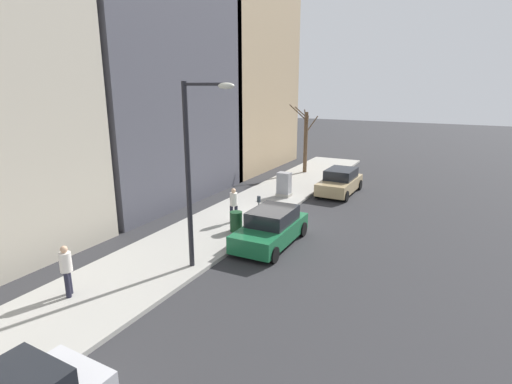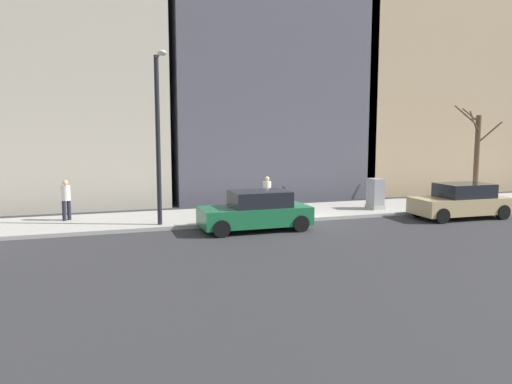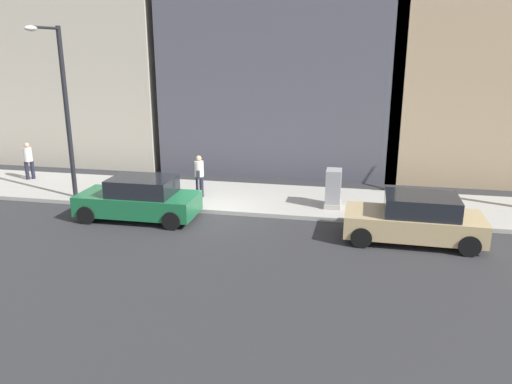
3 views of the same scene
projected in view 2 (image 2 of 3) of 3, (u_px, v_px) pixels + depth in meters
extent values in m
plane|color=#2B2B2D|center=(300.00, 222.00, 20.89)|extent=(120.00, 120.00, 0.00)
cube|color=#9E9B93|center=(283.00, 213.00, 22.77)|extent=(4.00, 36.00, 0.15)
cube|color=tan|center=(460.00, 205.00, 21.79)|extent=(1.87, 4.23, 0.70)
cube|color=black|center=(464.00, 190.00, 21.76)|extent=(1.64, 2.23, 0.60)
cylinder|color=black|center=(442.00, 216.00, 20.55)|extent=(0.23, 0.64, 0.64)
cylinder|color=black|center=(417.00, 210.00, 22.16)|extent=(0.23, 0.64, 0.64)
cylinder|color=black|center=(503.00, 212.00, 21.47)|extent=(0.23, 0.64, 0.64)
cylinder|color=black|center=(475.00, 206.00, 23.08)|extent=(0.23, 0.64, 0.64)
cube|color=#196038|center=(255.00, 216.00, 19.14)|extent=(1.83, 4.21, 0.70)
cube|color=black|center=(260.00, 199.00, 19.12)|extent=(1.62, 2.21, 0.60)
cylinder|color=black|center=(221.00, 229.00, 17.88)|extent=(0.22, 0.64, 0.64)
cylinder|color=black|center=(210.00, 221.00, 19.48)|extent=(0.22, 0.64, 0.64)
cylinder|color=black|center=(301.00, 224.00, 18.87)|extent=(0.22, 0.64, 0.64)
cylinder|color=black|center=(284.00, 216.00, 20.47)|extent=(0.22, 0.64, 0.64)
cylinder|color=slate|center=(284.00, 205.00, 21.05)|extent=(0.07, 0.07, 1.05)
cube|color=#2D333D|center=(284.00, 189.00, 20.97)|extent=(0.14, 0.10, 0.30)
cube|color=#A8A399|center=(375.00, 207.00, 23.45)|extent=(0.83, 0.61, 0.18)
cube|color=#939399|center=(375.00, 192.00, 23.36)|extent=(0.75, 0.55, 1.25)
cylinder|color=black|center=(158.00, 141.00, 19.19)|extent=(0.18, 0.18, 6.50)
cylinder|color=black|center=(159.00, 55.00, 18.04)|extent=(1.60, 0.10, 0.10)
ellipsoid|color=beige|center=(162.00, 53.00, 17.30)|extent=(0.56, 0.32, 0.20)
cylinder|color=brown|center=(477.00, 157.00, 26.58)|extent=(0.28, 0.28, 4.46)
cylinder|color=brown|center=(476.00, 125.00, 25.99)|extent=(0.49, 0.94, 0.74)
cylinder|color=brown|center=(474.00, 123.00, 26.19)|extent=(0.18, 0.75, 1.23)
cylinder|color=brown|center=(467.00, 116.00, 26.72)|extent=(1.11, 0.79, 1.19)
cylinder|color=brown|center=(471.00, 115.00, 26.59)|extent=(0.79, 0.54, 0.82)
cylinder|color=brown|center=(490.00, 132.00, 26.32)|extent=(0.54, 1.13, 1.16)
cylinder|color=#14381E|center=(250.00, 207.00, 21.06)|extent=(0.56, 0.56, 0.90)
cylinder|color=#1E1E2D|center=(264.00, 204.00, 22.10)|extent=(0.16, 0.16, 0.82)
cylinder|color=#1E1E2D|center=(270.00, 205.00, 22.03)|extent=(0.16, 0.16, 0.82)
cylinder|color=silver|center=(267.00, 188.00, 21.97)|extent=(0.36, 0.36, 0.62)
sphere|color=tan|center=(267.00, 179.00, 21.92)|extent=(0.22, 0.22, 0.22)
cylinder|color=#1E1E2D|center=(69.00, 210.00, 20.56)|extent=(0.16, 0.16, 0.82)
cylinder|color=#1E1E2D|center=(64.00, 211.00, 20.35)|extent=(0.16, 0.16, 0.82)
cylinder|color=silver|center=(66.00, 193.00, 20.36)|extent=(0.36, 0.36, 0.62)
sphere|color=tan|center=(65.00, 183.00, 20.31)|extent=(0.22, 0.22, 0.22)
cube|color=tan|center=(399.00, 26.00, 33.34)|extent=(10.51, 10.51, 21.53)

